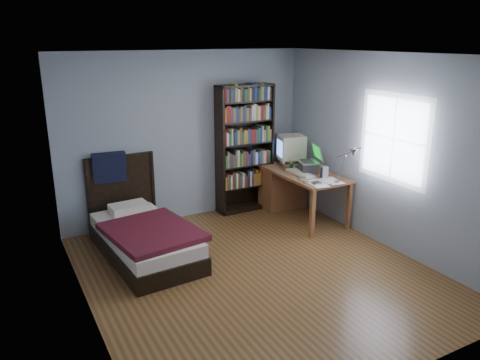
{
  "coord_description": "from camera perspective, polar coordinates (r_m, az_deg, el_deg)",
  "views": [
    {
      "loc": [
        -2.55,
        -4.29,
        2.67
      ],
      "look_at": [
        0.1,
        0.6,
        0.97
      ],
      "focal_mm": 35.0,
      "sensor_mm": 36.0,
      "label": 1
    }
  ],
  "objects": [
    {
      "name": "keyboard",
      "position": [
        6.95,
        7.39,
        0.82
      ],
      "size": [
        0.22,
        0.51,
        0.05
      ],
      "primitive_type": "cube",
      "rotation": [
        0.0,
        0.07,
        0.03
      ],
      "color": "beige",
      "rests_on": "desk"
    },
    {
      "name": "external_drive",
      "position": [
        6.52,
        9.32,
        -0.39
      ],
      "size": [
        0.12,
        0.12,
        0.02
      ],
      "primitive_type": "cube",
      "rotation": [
        0.0,
        0.0,
        -0.06
      ],
      "color": "gray",
      "rests_on": "desk"
    },
    {
      "name": "mouse",
      "position": [
        7.26,
        6.44,
        1.56
      ],
      "size": [
        0.07,
        0.12,
        0.04
      ],
      "primitive_type": "ellipsoid",
      "color": "silver",
      "rests_on": "desk"
    },
    {
      "name": "bookshelf",
      "position": [
        7.31,
        0.59,
        3.83
      ],
      "size": [
        0.9,
        0.3,
        1.99
      ],
      "color": "black",
      "rests_on": "floor"
    },
    {
      "name": "room",
      "position": [
        5.2,
        2.46,
        1.19
      ],
      "size": [
        4.2,
        4.24,
        2.5
      ],
      "color": "brown",
      "rests_on": "ground"
    },
    {
      "name": "phone_silver",
      "position": [
        6.72,
        7.31,
        0.2
      ],
      "size": [
        0.05,
        0.09,
        0.02
      ],
      "primitive_type": "cube",
      "rotation": [
        0.0,
        0.0,
        0.09
      ],
      "color": "#B6B5BA",
      "rests_on": "desk"
    },
    {
      "name": "desk",
      "position": [
        7.5,
        5.78,
        -0.58
      ],
      "size": [
        0.75,
        1.49,
        0.73
      ],
      "color": "brown",
      "rests_on": "floor"
    },
    {
      "name": "phone_grey",
      "position": [
        6.6,
        7.93,
        -0.13
      ],
      "size": [
        0.06,
        0.1,
        0.02
      ],
      "primitive_type": "cube",
      "rotation": [
        0.0,
        0.0,
        -0.12
      ],
      "color": "gray",
      "rests_on": "desk"
    },
    {
      "name": "soda_can",
      "position": [
        7.16,
        6.27,
        1.66
      ],
      "size": [
        0.06,
        0.06,
        0.11
      ],
      "primitive_type": "cylinder",
      "color": "#073818",
      "rests_on": "desk"
    },
    {
      "name": "desk_lamp",
      "position": [
        6.15,
        13.39,
        2.89
      ],
      "size": [
        0.23,
        0.51,
        0.6
      ],
      "color": "#99999E",
      "rests_on": "desk"
    },
    {
      "name": "bed",
      "position": [
        6.13,
        -11.83,
        -6.47
      ],
      "size": [
        1.13,
        2.02,
        1.16
      ],
      "color": "black",
      "rests_on": "floor"
    },
    {
      "name": "laptop",
      "position": [
        7.04,
        8.39,
        1.83
      ],
      "size": [
        0.43,
        0.41,
        0.42
      ],
      "color": "#2D2D30",
      "rests_on": "desk"
    },
    {
      "name": "speaker",
      "position": [
        6.79,
        10.24,
        0.92
      ],
      "size": [
        0.11,
        0.11,
        0.18
      ],
      "primitive_type": "cube",
      "rotation": [
        0.0,
        0.0,
        -0.23
      ],
      "color": "gray",
      "rests_on": "desk"
    },
    {
      "name": "crt_monitor",
      "position": [
        7.44,
        6.13,
        3.94
      ],
      "size": [
        0.51,
        0.47,
        0.47
      ],
      "color": "beige",
      "rests_on": "desk"
    }
  ]
}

